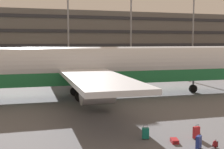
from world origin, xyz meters
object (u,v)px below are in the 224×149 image
(airliner, at_px, (85,68))
(suitcase_large, at_px, (145,133))
(suitcase_laid_flat, at_px, (196,132))
(suitcase_scuffed, at_px, (174,141))
(backpack_upright, at_px, (215,144))
(suitcase_purple, at_px, (199,142))

(airliner, bearing_deg, suitcase_large, -89.22)
(suitcase_laid_flat, bearing_deg, suitcase_scuffed, -172.68)
(suitcase_scuffed, xyz_separation_m, backpack_upright, (1.69, -1.46, 0.09))
(suitcase_scuffed, bearing_deg, suitcase_purple, -60.88)
(suitcase_laid_flat, xyz_separation_m, backpack_upright, (0.08, -1.67, -0.20))
(suitcase_purple, bearing_deg, suitcase_scuffed, 119.12)
(suitcase_laid_flat, bearing_deg, suitcase_large, 162.57)
(airliner, height_order, suitcase_purple, airliner)
(backpack_upright, bearing_deg, suitcase_large, 139.29)
(backpack_upright, bearing_deg, suitcase_purple, 170.83)
(suitcase_scuffed, height_order, backpack_upright, backpack_upright)
(suitcase_large, height_order, suitcase_laid_flat, suitcase_laid_flat)
(suitcase_purple, xyz_separation_m, backpack_upright, (0.96, -0.15, -0.19))
(suitcase_laid_flat, bearing_deg, suitcase_purple, -120.19)
(airliner, distance_m, backpack_upright, 17.34)
(suitcase_scuffed, bearing_deg, suitcase_laid_flat, 7.32)
(suitcase_scuffed, height_order, suitcase_large, suitcase_large)
(suitcase_scuffed, distance_m, suitcase_laid_flat, 1.65)
(suitcase_laid_flat, height_order, backpack_upright, suitcase_laid_flat)
(suitcase_purple, distance_m, backpack_upright, 0.99)
(airliner, xyz_separation_m, backpack_upright, (3.20, -16.79, -2.92))
(suitcase_scuffed, bearing_deg, suitcase_large, 139.53)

